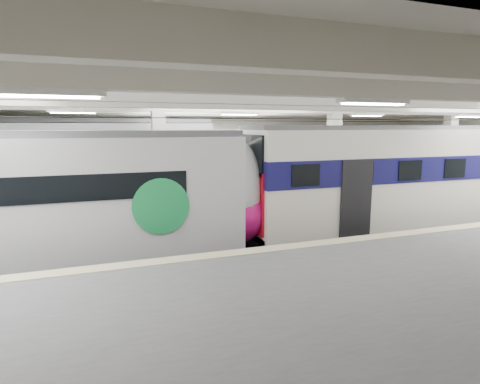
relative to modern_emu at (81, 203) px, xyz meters
name	(u,v)px	position (x,y,z in m)	size (l,w,h in m)	color
station_hall	(281,165)	(5.87, -1.74, 1.12)	(36.00, 24.00, 5.75)	black
modern_emu	(81,203)	(0.00, 0.00, 0.00)	(13.31, 2.75, 4.32)	silver
older_rer	(402,178)	(12.22, 0.00, 0.22)	(13.57, 2.99, 4.47)	white
far_train	(28,175)	(-2.13, 5.50, 0.33)	(15.13, 3.75, 4.75)	silver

